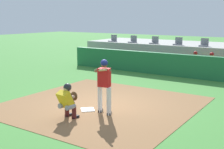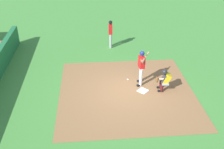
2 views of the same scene
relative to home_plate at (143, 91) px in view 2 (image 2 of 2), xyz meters
The scene contains 6 objects.
ground_plane 0.80m from the home_plate, 90.00° to the left, with size 80.00×80.00×0.00m, color #428438.
dirt_infield 0.80m from the home_plate, 90.00° to the left, with size 6.40×6.40×0.01m, color olive.
home_plate is the anchor object (origin of this frame).
batter_at_plate 1.23m from the home_plate, ahead, with size 0.78×0.66×1.80m.
catcher_crouched 1.14m from the home_plate, 89.42° to the right, with size 0.50×2.11×1.13m.
on_deck_batter 5.51m from the home_plate, 12.15° to the left, with size 0.58×0.23×1.79m.
Camera 2 is at (-10.86, 1.63, 7.28)m, focal length 43.73 mm.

